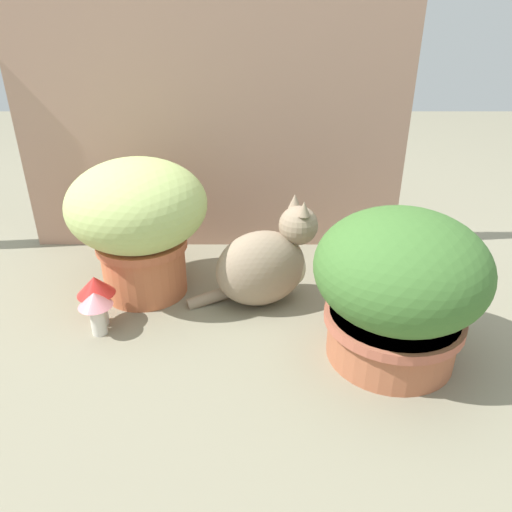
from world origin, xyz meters
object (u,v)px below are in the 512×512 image
at_px(cat, 265,264).
at_px(leafy_planter, 397,285).
at_px(mushroom_ornament_pink, 94,306).
at_px(grass_planter, 137,219).
at_px(mushroom_ornament_red, 95,292).

bearing_deg(cat, leafy_planter, -39.82).
distance_m(leafy_planter, mushroom_ornament_pink, 0.75).
height_order(leafy_planter, mushroom_ornament_pink, leafy_planter).
distance_m(grass_planter, mushroom_ornament_pink, 0.27).
bearing_deg(leafy_planter, grass_planter, 155.26).
height_order(grass_planter, mushroom_ornament_red, grass_planter).
height_order(grass_planter, leafy_planter, grass_planter).
distance_m(grass_planter, cat, 0.38).
xyz_separation_m(grass_planter, mushroom_ornament_red, (-0.09, -0.17, -0.13)).
xyz_separation_m(grass_planter, leafy_planter, (0.66, -0.30, -0.04)).
relative_size(cat, mushroom_ornament_pink, 3.18).
distance_m(mushroom_ornament_pink, mushroom_ornament_red, 0.05).
relative_size(grass_planter, leafy_planter, 1.02).
bearing_deg(grass_planter, mushroom_ornament_red, -118.07).
relative_size(leafy_planter, cat, 1.01).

